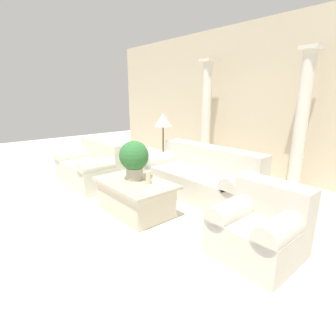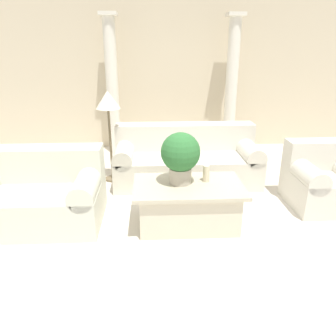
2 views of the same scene
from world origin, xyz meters
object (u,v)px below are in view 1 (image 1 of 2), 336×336
potted_plant (134,158)px  armchair (261,226)px  sofa_long (201,176)px  coffee_table (135,197)px  floor_lamp (163,124)px  loveseat (94,166)px

potted_plant → armchair: 1.98m
sofa_long → potted_plant: potted_plant is taller
coffee_table → potted_plant: size_ratio=2.11×
floor_lamp → coffee_table: bearing=-54.0°
coffee_table → armchair: size_ratio=1.46×
sofa_long → potted_plant: 1.38m
floor_lamp → armchair: floor_lamp is taller
coffee_table → potted_plant: bearing=146.3°
sofa_long → loveseat: 2.17m
sofa_long → coffee_table: size_ratio=1.73×
loveseat → potted_plant: size_ratio=2.46×
loveseat → floor_lamp: 1.62m
sofa_long → loveseat: bearing=-147.9°
floor_lamp → potted_plant: bearing=-55.3°
loveseat → coffee_table: (1.72, -0.18, -0.09)m
sofa_long → armchair: (1.68, -0.91, 0.01)m
coffee_table → floor_lamp: bearing=126.0°
sofa_long → floor_lamp: 1.39m
coffee_table → armchair: (1.79, 0.43, 0.09)m
potted_plant → floor_lamp: floor_lamp is taller
sofa_long → loveseat: size_ratio=1.48×
loveseat → coffee_table: size_ratio=1.16×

